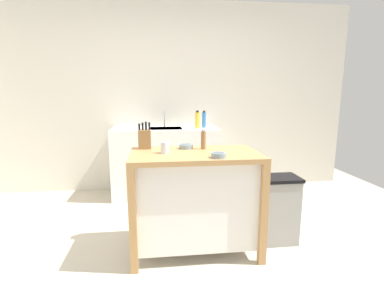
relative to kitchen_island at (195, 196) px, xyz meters
name	(u,v)px	position (x,y,z in m)	size (l,w,h in m)	color
ground_plane	(190,261)	(-0.07, -0.19, -0.50)	(6.06, 6.06, 0.00)	#BCB29E
wall_back	(173,98)	(-0.07, 1.89, 0.80)	(5.06, 0.10, 2.60)	beige
kitchen_island	(195,196)	(0.00, 0.00, 0.00)	(1.09, 0.66, 0.88)	#AD7F4C
knife_block	(145,139)	(-0.42, 0.23, 0.48)	(0.11, 0.09, 0.24)	olive
bowl_stoneware_deep	(218,155)	(0.15, -0.24, 0.41)	(0.11, 0.11, 0.04)	gray
bowl_ceramic_small	(186,146)	(-0.06, 0.19, 0.41)	(0.12, 0.12, 0.04)	gray
drinking_cup	(165,147)	(-0.25, 0.00, 0.44)	(0.07, 0.07, 0.09)	silver
pepper_grinder	(203,139)	(0.09, 0.14, 0.47)	(0.04, 0.04, 0.18)	olive
trash_bin	(278,209)	(0.78, 0.06, -0.18)	(0.36, 0.28, 0.63)	gray
sink_counter	(166,161)	(-0.20, 1.54, -0.03)	(1.40, 0.60, 0.92)	white
sink_faucet	(165,119)	(-0.20, 1.68, 0.53)	(0.02, 0.02, 0.22)	#B7BCC1
bottle_hand_soap	(197,120)	(0.22, 1.45, 0.53)	(0.06, 0.06, 0.23)	yellow
bottle_dish_soap	(204,120)	(0.32, 1.52, 0.53)	(0.05, 0.05, 0.23)	blue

